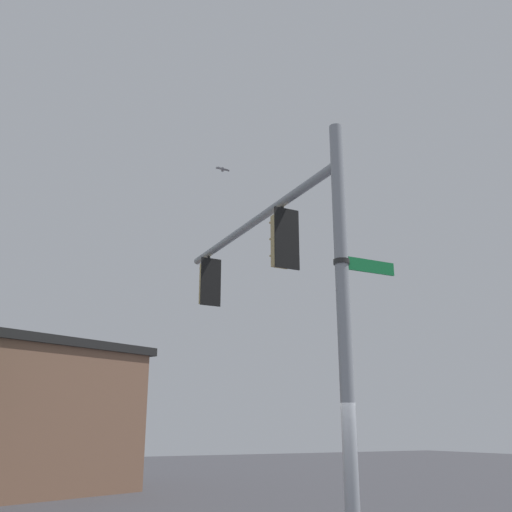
# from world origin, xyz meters

# --- Properties ---
(signal_pole) EXTENTS (0.22, 0.22, 7.18)m
(signal_pole) POSITION_xyz_m (0.00, 0.00, 3.59)
(signal_pole) COLOR gray
(signal_pole) RESTS_ON ground
(mast_arm) EXTENTS (0.34, 6.61, 0.18)m
(mast_arm) POSITION_xyz_m (0.08, 3.30, 6.45)
(mast_arm) COLOR gray
(traffic_light_nearest_pole) EXTENTS (0.54, 0.49, 1.31)m
(traffic_light_nearest_pole) POSITION_xyz_m (0.05, 1.96, 5.66)
(traffic_light_nearest_pole) COLOR black
(traffic_light_mid_inner) EXTENTS (0.54, 0.49, 1.31)m
(traffic_light_mid_inner) POSITION_xyz_m (0.14, 5.80, 5.66)
(traffic_light_mid_inner) COLOR black
(street_name_sign) EXTENTS (1.20, 0.26, 0.22)m
(street_name_sign) POSITION_xyz_m (0.32, -0.01, 4.72)
(street_name_sign) COLOR #147238
(bird_flying) EXTENTS (0.36, 0.28, 0.10)m
(bird_flying) POSITION_xyz_m (0.31, 5.38, 8.68)
(bird_flying) COLOR gray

